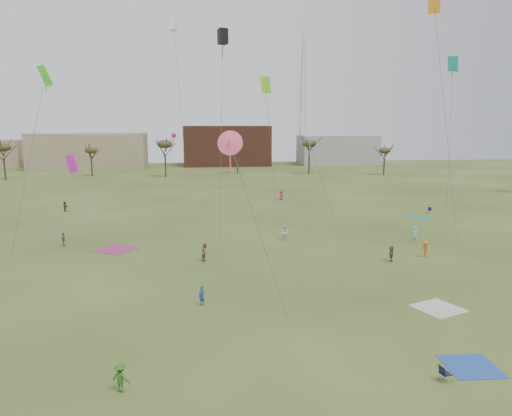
{
  "coord_description": "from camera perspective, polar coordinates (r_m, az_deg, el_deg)",
  "views": [
    {
      "loc": [
        -5.62,
        -30.44,
        13.12
      ],
      "look_at": [
        0.0,
        12.0,
        5.5
      ],
      "focal_mm": 33.92,
      "sensor_mm": 36.0,
      "label": 1
    }
  ],
  "objects": [
    {
      "name": "building_grey",
      "position": [
        155.53,
        9.59,
        6.78
      ],
      "size": [
        24.0,
        12.0,
        9.0
      ],
      "primitive_type": "cube",
      "color": "gray",
      "rests_on": "ground"
    },
    {
      "name": "building_brick",
      "position": [
        150.98,
        -3.54,
        7.37
      ],
      "size": [
        26.0,
        16.0,
        12.0
      ],
      "primitive_type": "cube",
      "color": "brown",
      "rests_on": "ground"
    },
    {
      "name": "building_tan",
      "position": [
        148.6,
        -19.06,
        6.42
      ],
      "size": [
        32.0,
        14.0,
        10.0
      ],
      "primitive_type": "cube",
      "color": "#937F60",
      "rests_on": "ground"
    },
    {
      "name": "camp_chair_center",
      "position": [
        27.97,
        21.39,
        -18.02
      ],
      "size": [
        0.62,
        0.59,
        0.87
      ],
      "rotation": [
        0.0,
        0.0,
        1.74
      ],
      "color": "#141637",
      "rests_on": "ground"
    },
    {
      "name": "blanket_blue",
      "position": [
        30.04,
        24.03,
        -16.73
      ],
      "size": [
        2.9,
        2.9,
        0.03
      ],
      "primitive_type": "cube",
      "rotation": [
        0.0,
        0.0,
        3.08
      ],
      "color": "#2851B0",
      "rests_on": "ground"
    },
    {
      "name": "flyer_mid_c",
      "position": [
        56.28,
        18.17,
        -2.99
      ],
      "size": [
        0.75,
        0.64,
        1.75
      ],
      "primitive_type": "imported",
      "rotation": [
        0.0,
        0.0,
        2.73
      ],
      "color": "#82D0DA",
      "rests_on": "ground"
    },
    {
      "name": "blanket_cream",
      "position": [
        37.59,
        20.7,
        -11.01
      ],
      "size": [
        3.82,
        3.82,
        0.03
      ],
      "primitive_type": "cube",
      "rotation": [
        0.0,
        0.0,
        0.37
      ],
      "color": "beige",
      "rests_on": "ground"
    },
    {
      "name": "spectator_mid_d",
      "position": [
        55.79,
        -21.74,
        -3.45
      ],
      "size": [
        0.62,
        0.95,
        1.5
      ],
      "primitive_type": "imported",
      "rotation": [
        0.0,
        0.0,
        1.88
      ],
      "color": "purple",
      "rests_on": "ground"
    },
    {
      "name": "ground",
      "position": [
        33.62,
        2.76,
        -12.89
      ],
      "size": [
        260.0,
        260.0,
        0.0
      ],
      "primitive_type": "plane",
      "color": "#374F18",
      "rests_on": "ground"
    },
    {
      "name": "tree_line",
      "position": [
        109.76,
        -6.13,
        6.89
      ],
      "size": [
        117.44,
        49.32,
        8.91
      ],
      "color": "#3A2B1E",
      "rests_on": "ground"
    },
    {
      "name": "blanket_plum",
      "position": [
        52.72,
        -16.14,
        -4.72
      ],
      "size": [
        5.03,
        5.03,
        0.03
      ],
      "primitive_type": "cube",
      "rotation": [
        0.0,
        0.0,
        2.48
      ],
      "color": "#9C3060",
      "rests_on": "ground"
    },
    {
      "name": "spectator_fore_c",
      "position": [
        47.97,
        15.66,
        -5.21
      ],
      "size": [
        1.05,
        1.49,
        1.55
      ],
      "primitive_type": "imported",
      "rotation": [
        0.0,
        0.0,
        4.25
      ],
      "color": "brown",
      "rests_on": "ground"
    },
    {
      "name": "radio_tower",
      "position": [
        159.59,
        5.48,
        12.24
      ],
      "size": [
        1.51,
        1.72,
        41.0
      ],
      "color": "#9EA3A8",
      "rests_on": "ground"
    },
    {
      "name": "flyer_far_b",
      "position": [
        82.65,
        2.99,
        1.51
      ],
      "size": [
        0.82,
        0.94,
        1.61
      ],
      "primitive_type": "imported",
      "rotation": [
        0.0,
        0.0,
        1.08
      ],
      "color": "#B91F56",
      "rests_on": "ground"
    },
    {
      "name": "spectator_fore_b",
      "position": [
        46.58,
        -6.01,
        -5.19
      ],
      "size": [
        0.97,
        1.06,
        1.77
      ],
      "primitive_type": "imported",
      "rotation": [
        0.0,
        0.0,
        1.13
      ],
      "color": "#7C634F",
      "rests_on": "ground"
    },
    {
      "name": "flyer_near_right",
      "position": [
        35.76,
        -6.4,
        -10.23
      ],
      "size": [
        0.63,
        0.63,
        1.48
      ],
      "primitive_type": "imported",
      "rotation": [
        0.0,
        0.0,
        5.51
      ],
      "color": "#1E528C",
      "rests_on": "ground"
    },
    {
      "name": "blanket_olive",
      "position": [
        71.35,
        18.65,
        -1.04
      ],
      "size": [
        3.47,
        3.47,
        0.03
      ],
      "primitive_type": "cube",
      "rotation": [
        0.0,
        0.0,
        1.62
      ],
      "color": "#308655",
      "rests_on": "ground"
    },
    {
      "name": "flyer_near_center",
      "position": [
        26.03,
        -15.66,
        -18.72
      ],
      "size": [
        1.1,
        0.91,
        1.48
      ],
      "primitive_type": "imported",
      "rotation": [
        0.0,
        0.0,
        2.69
      ],
      "color": "#2C6521",
      "rests_on": "ground"
    },
    {
      "name": "camp_chair_right",
      "position": [
        74.89,
        19.76,
        -0.39
      ],
      "size": [
        0.73,
        0.74,
        0.87
      ],
      "rotation": [
        0.0,
        0.0,
        5.62
      ],
      "color": "#17153B",
      "rests_on": "ground"
    },
    {
      "name": "kites_aloft",
      "position": [
        61.25,
        -5.68,
        17.32
      ],
      "size": [
        56.82,
        63.0,
        27.92
      ],
      "color": "red",
      "rests_on": "ground"
    },
    {
      "name": "flyer_far_a",
      "position": [
        77.34,
        -21.59,
        0.18
      ],
      "size": [
        1.27,
        1.35,
        1.52
      ],
      "primitive_type": "imported",
      "rotation": [
        0.0,
        0.0,
        2.3
      ],
      "color": "#2F6722",
      "rests_on": "ground"
    },
    {
      "name": "spectator_mid_e",
      "position": [
        54.4,
        3.48,
        -2.93
      ],
      "size": [
        1.01,
        0.88,
        1.77
      ],
      "primitive_type": "imported",
      "rotation": [
        0.0,
        0.0,
        6.0
      ],
      "color": "silver",
      "rests_on": "ground"
    },
    {
      "name": "flyer_mid_b",
      "position": [
        50.46,
        19.31,
        -4.57
      ],
      "size": [
        1.1,
        1.25,
        1.68
      ],
      "primitive_type": "imported",
      "rotation": [
        0.0,
        0.0,
        5.27
      ],
      "color": "#C17124",
      "rests_on": "ground"
    }
  ]
}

